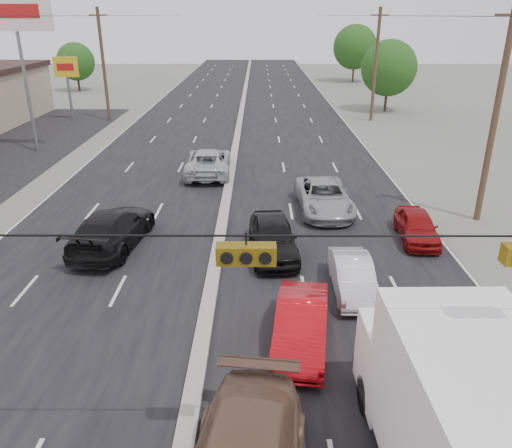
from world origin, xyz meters
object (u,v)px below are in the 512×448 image
(utility_pole_left_c, at_px, (103,65))
(oncoming_near, at_px, (112,229))
(red_sedan, at_px, (301,325))
(pole_sign_far, at_px, (67,72))
(tree_left_far, at_px, (76,62))
(queue_car_c, at_px, (324,197))
(utility_pole_right_c, at_px, (376,65))
(tree_right_far, at_px, (355,47))
(queue_car_a, at_px, (273,237))
(pole_sign_billboard, at_px, (15,22))
(utility_pole_right_b, at_px, (496,115))
(queue_car_b, at_px, (353,277))
(tree_right_mid, at_px, (389,68))
(box_truck, at_px, (466,431))
(queue_car_e, at_px, (417,226))
(oncoming_far, at_px, (208,162))

(utility_pole_left_c, xyz_separation_m, oncoming_near, (7.95, -28.20, -4.28))
(utility_pole_left_c, relative_size, red_sedan, 2.32)
(pole_sign_far, distance_m, oncoming_near, 30.65)
(tree_left_far, height_order, queue_car_c, tree_left_far)
(utility_pole_right_c, height_order, tree_right_far, utility_pole_right_c)
(red_sedan, distance_m, queue_car_a, 6.27)
(utility_pole_left_c, xyz_separation_m, pole_sign_billboard, (-2.00, -12.00, 3.76))
(pole_sign_billboard, bearing_deg, utility_pole_right_b, -25.71)
(utility_pole_right_c, distance_m, queue_car_b, 33.19)
(utility_pole_left_c, height_order, tree_left_far, utility_pole_left_c)
(utility_pole_right_b, distance_m, tree_right_mid, 30.11)
(tree_left_far, xyz_separation_m, red_sedan, (25.00, -55.20, -3.01))
(oncoming_near, bearing_deg, queue_car_b, 165.24)
(pole_sign_far, relative_size, box_truck, 0.77)
(red_sedan, relative_size, queue_car_e, 1.12)
(pole_sign_far, height_order, oncoming_near, pole_sign_far)
(utility_pole_right_c, bearing_deg, queue_car_e, -97.77)
(box_truck, distance_m, queue_car_e, 13.55)
(utility_pole_left_c, height_order, queue_car_e, utility_pole_left_c)
(tree_right_mid, distance_m, oncoming_far, 28.10)
(tree_left_far, distance_m, queue_car_a, 54.76)
(tree_right_mid, relative_size, box_truck, 0.92)
(oncoming_far, bearing_deg, queue_car_e, 133.63)
(box_truck, height_order, queue_car_b, box_truck)
(tree_right_far, bearing_deg, pole_sign_billboard, -125.99)
(utility_pole_right_b, bearing_deg, queue_car_b, -136.34)
(tree_right_mid, bearing_deg, utility_pole_right_b, -94.76)
(tree_left_far, bearing_deg, queue_car_b, -62.48)
(box_truck, bearing_deg, utility_pole_right_b, 65.44)
(pole_sign_billboard, relative_size, queue_car_b, 2.85)
(queue_car_e, distance_m, oncoming_near, 13.32)
(queue_car_c, height_order, oncoming_far, oncoming_far)
(tree_left_far, xyz_separation_m, oncoming_far, (20.60, -37.54, -2.91))
(tree_right_far, bearing_deg, pole_sign_far, -136.85)
(utility_pole_left_c, distance_m, red_sedan, 38.72)
(utility_pole_right_c, height_order, queue_car_e, utility_pole_right_c)
(tree_left_far, relative_size, box_truck, 0.79)
(queue_car_b, distance_m, oncoming_near, 10.40)
(tree_right_mid, bearing_deg, pole_sign_billboard, -150.05)
(tree_right_mid, bearing_deg, queue_car_a, -110.45)
(pole_sign_far, relative_size, tree_right_mid, 0.84)
(queue_car_c, bearing_deg, box_truck, -90.23)
(utility_pole_left_c, xyz_separation_m, box_truck, (18.17, -40.60, -3.10))
(tree_right_mid, bearing_deg, red_sedan, -106.62)
(tree_right_far, distance_m, oncoming_far, 50.79)
(utility_pole_right_b, xyz_separation_m, tree_right_mid, (2.50, 30.00, -0.77))
(box_truck, bearing_deg, pole_sign_far, 117.19)
(pole_sign_billboard, distance_m, oncoming_near, 20.65)
(utility_pole_right_b, height_order, tree_left_far, utility_pole_right_b)
(utility_pole_right_b, xyz_separation_m, oncoming_far, (-13.90, 7.46, -4.30))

